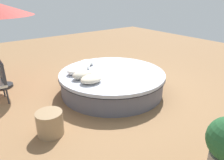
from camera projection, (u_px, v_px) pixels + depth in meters
The scene contains 8 objects.
ground_plane at pixel (112, 91), 5.70m from camera, with size 16.00×16.00×0.00m, color olive.
round_bed at pixel (112, 82), 5.60m from camera, with size 2.69×2.69×0.54m.
throw_pillow_0 at pixel (87, 62), 5.99m from camera, with size 0.42×0.36×0.15m, color white.
throw_pillow_1 at pixel (82, 66), 5.66m from camera, with size 0.43×0.37×0.18m, color white.
throw_pillow_2 at pixel (77, 71), 5.35m from camera, with size 0.53×0.37×0.18m, color white.
throw_pillow_3 at pixel (82, 75), 5.06m from camera, with size 0.48×0.32×0.20m, color beige.
throw_pillow_4 at pixel (91, 79), 4.84m from camera, with size 0.51×0.39×0.17m, color beige.
side_table at pixel (50, 123), 3.93m from camera, with size 0.48×0.48×0.45m, color #997A56.
Camera 1 is at (3.11, 4.11, 2.46)m, focal length 34.67 mm.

